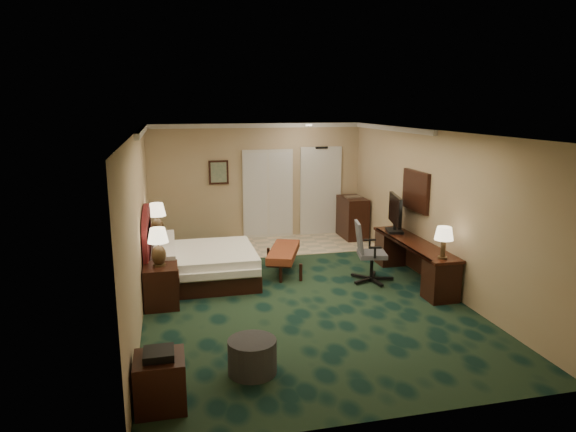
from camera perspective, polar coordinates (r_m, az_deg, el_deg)
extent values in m
cube|color=black|center=(8.87, 0.83, -8.36)|extent=(5.00, 7.50, 0.00)
cube|color=silver|center=(8.31, 0.89, 9.34)|extent=(5.00, 7.50, 0.00)
cube|color=tan|center=(12.10, -3.45, 3.84)|extent=(5.00, 0.00, 2.70)
cube|color=tan|center=(5.07, 11.29, -8.53)|extent=(5.00, 0.00, 2.70)
cube|color=tan|center=(8.26, -16.22, -0.64)|extent=(0.00, 7.50, 2.70)
cube|color=tan|center=(9.40, 15.82, 0.92)|extent=(0.00, 7.50, 2.70)
cube|color=#B6AB8F|center=(11.76, 1.68, -3.10)|extent=(3.20, 1.70, 0.01)
cube|color=silver|center=(12.47, 3.63, 2.70)|extent=(1.02, 0.06, 2.18)
cube|color=silver|center=(12.16, -2.24, 2.46)|extent=(1.20, 0.06, 2.10)
cube|color=#4B6B59|center=(11.91, -7.72, 4.83)|extent=(0.45, 0.06, 0.55)
cube|color=white|center=(9.87, 14.01, 2.73)|extent=(0.05, 0.95, 0.75)
cube|color=white|center=(9.39, -9.35, -5.47)|extent=(1.83, 1.70, 0.58)
cube|color=black|center=(8.39, -13.89, -7.56)|extent=(0.53, 0.61, 0.66)
cube|color=black|center=(10.62, -14.04, -3.68)|extent=(0.43, 0.50, 0.54)
cube|color=brown|center=(9.79, -0.48, -4.92)|extent=(0.92, 1.44, 0.46)
cylinder|color=#28292D|center=(6.32, -4.00, -15.29)|extent=(0.73, 0.73, 0.42)
cube|color=black|center=(5.82, -14.00, -17.46)|extent=(0.52, 0.52, 0.56)
cube|color=black|center=(9.58, 13.73, -4.88)|extent=(0.53, 2.48, 0.72)
cube|color=black|center=(10.04, 11.81, 0.25)|extent=(0.28, 0.92, 0.72)
cube|color=black|center=(12.30, 7.17, -0.18)|extent=(0.51, 0.92, 0.98)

